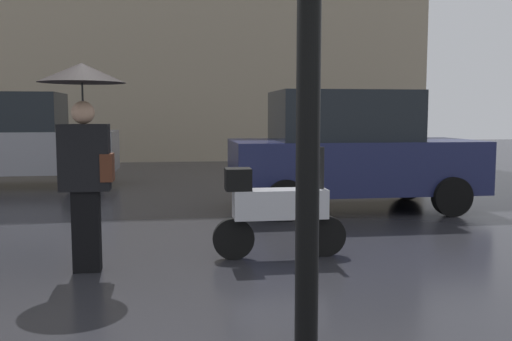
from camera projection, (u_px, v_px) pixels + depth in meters
name	position (u px, v px, depth m)	size (l,w,h in m)	color
pedestrian_with_umbrella	(84.00, 123.00, 5.59)	(0.86, 0.86, 2.10)	black
parked_scooter	(276.00, 208.00, 6.21)	(1.50, 0.32, 1.23)	black
parked_car_left	(350.00, 151.00, 9.38)	(4.07, 1.95, 1.97)	#1E234C
parked_car_right	(15.00, 140.00, 12.23)	(4.15, 1.84, 2.06)	gray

